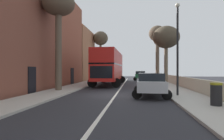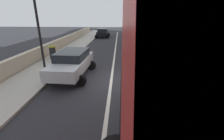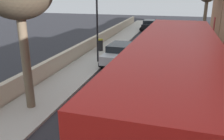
{
  "view_description": "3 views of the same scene",
  "coord_description": "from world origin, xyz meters",
  "px_view_note": "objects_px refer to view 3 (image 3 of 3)",
  "views": [
    {
      "loc": [
        1.32,
        -13.78,
        1.85
      ],
      "look_at": [
        -0.76,
        4.37,
        1.84
      ],
      "focal_mm": 30.35,
      "sensor_mm": 36.0,
      "label": 1
    },
    {
      "loc": [
        -0.45,
        8.62,
        3.76
      ],
      "look_at": [
        -0.13,
        1.94,
        1.33
      ],
      "focal_mm": 24.62,
      "sensor_mm": 36.0,
      "label": 2
    },
    {
      "loc": [
        -1.7,
        16.89,
        5.44
      ],
      "look_at": [
        1.44,
        5.58,
        1.57
      ],
      "focal_mm": 38.16,
      "sensor_mm": 36.0,
      "label": 3
    }
  ],
  "objects_px": {
    "parked_car_silver_right_0": "(120,53)",
    "lamppost_right": "(97,15)",
    "parked_car_black_right_1": "(149,24)",
    "double_decker_bus": "(173,90)",
    "litter_bin_right": "(100,45)",
    "parked_car_blue_left_3": "(185,32)"
  },
  "relations": [
    {
      "from": "parked_car_silver_right_0",
      "to": "lamppost_right",
      "type": "relative_size",
      "value": 0.71
    },
    {
      "from": "lamppost_right",
      "to": "parked_car_black_right_1",
      "type": "bearing_deg",
      "value": -95.65
    },
    {
      "from": "double_decker_bus",
      "to": "parked_car_black_right_1",
      "type": "xyz_separation_m",
      "value": [
        4.2,
        -27.98,
        -1.48
      ]
    },
    {
      "from": "lamppost_right",
      "to": "litter_bin_right",
      "type": "distance_m",
      "value": 4.91
    },
    {
      "from": "lamppost_right",
      "to": "litter_bin_right",
      "type": "relative_size",
      "value": 5.72
    },
    {
      "from": "parked_car_black_right_1",
      "to": "parked_car_blue_left_3",
      "type": "relative_size",
      "value": 1.04
    },
    {
      "from": "double_decker_bus",
      "to": "parked_car_blue_left_3",
      "type": "distance_m",
      "value": 21.78
    },
    {
      "from": "parked_car_silver_right_0",
      "to": "lamppost_right",
      "type": "distance_m",
      "value": 3.39
    },
    {
      "from": "parked_car_black_right_1",
      "to": "litter_bin_right",
      "type": "xyz_separation_m",
      "value": [
        2.8,
        14.53,
        -0.2
      ]
    },
    {
      "from": "parked_car_black_right_1",
      "to": "parked_car_blue_left_3",
      "type": "bearing_deg",
      "value": 128.67
    },
    {
      "from": "parked_car_silver_right_0",
      "to": "parked_car_black_right_1",
      "type": "relative_size",
      "value": 1.08
    },
    {
      "from": "double_decker_bus",
      "to": "parked_car_silver_right_0",
      "type": "relative_size",
      "value": 2.37
    },
    {
      "from": "parked_car_black_right_1",
      "to": "lamppost_right",
      "type": "height_order",
      "value": "lamppost_right"
    },
    {
      "from": "double_decker_bus",
      "to": "parked_car_silver_right_0",
      "type": "height_order",
      "value": "double_decker_bus"
    },
    {
      "from": "parked_car_silver_right_0",
      "to": "lamppost_right",
      "type": "height_order",
      "value": "lamppost_right"
    },
    {
      "from": "lamppost_right",
      "to": "parked_car_blue_left_3",
      "type": "bearing_deg",
      "value": -119.7
    },
    {
      "from": "parked_car_black_right_1",
      "to": "lamppost_right",
      "type": "relative_size",
      "value": 0.65
    },
    {
      "from": "parked_car_black_right_1",
      "to": "parked_car_silver_right_0",
      "type": "bearing_deg",
      "value": 90.01
    },
    {
      "from": "double_decker_bus",
      "to": "parked_car_blue_left_3",
      "type": "height_order",
      "value": "double_decker_bus"
    },
    {
      "from": "parked_car_silver_right_0",
      "to": "parked_car_black_right_1",
      "type": "xyz_separation_m",
      "value": [
        0.0,
        -18.14,
        -0.06
      ]
    },
    {
      "from": "double_decker_bus",
      "to": "litter_bin_right",
      "type": "height_order",
      "value": "double_decker_bus"
    },
    {
      "from": "lamppost_right",
      "to": "double_decker_bus",
      "type": "bearing_deg",
      "value": 121.48
    }
  ]
}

